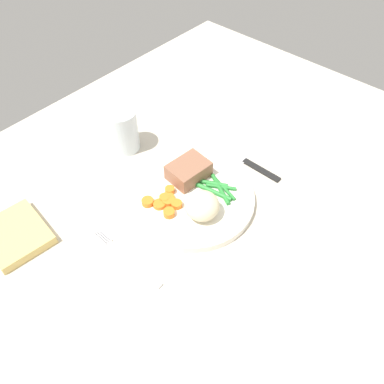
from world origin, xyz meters
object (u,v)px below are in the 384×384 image
Objects in this scene: fork at (127,258)px; napkin at (16,235)px; knife at (241,159)px; water_glass at (123,133)px; meat_portion at (189,171)px; dinner_plate at (192,198)px.

fork is 20.97cm from napkin.
napkin is (-43.42, 18.31, 0.69)cm from knife.
fork is 29.29cm from water_glass.
napkin is (-30.93, 14.19, -2.43)cm from meat_portion.
dinner_plate is 1.47× the size of fork.
napkin is at bearing 159.52° from knife.
napkin is (-29.51, -3.44, -3.25)cm from water_glass.
meat_portion is at bearing -85.39° from water_glass.
water_glass is (19.26, 21.72, 3.94)cm from fork.
knife is at bearing -18.27° from meat_portion.
meat_portion is 0.81× the size of water_glass.
meat_portion is 21.31cm from fork.
dinner_plate is at bearing -130.60° from meat_portion.
water_glass is at bearing 46.24° from fork.
water_glass is 0.80× the size of napkin.
dinner_plate is at bearing -178.65° from knife.
dinner_plate is 21.80cm from water_glass.
meat_portion is at bearing 49.40° from dinner_plate.
knife is at bearing -22.87° from napkin.
fork is at bearing -131.56° from water_glass.
dinner_plate is at bearing -33.11° from napkin.
knife reaches higher than fork.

